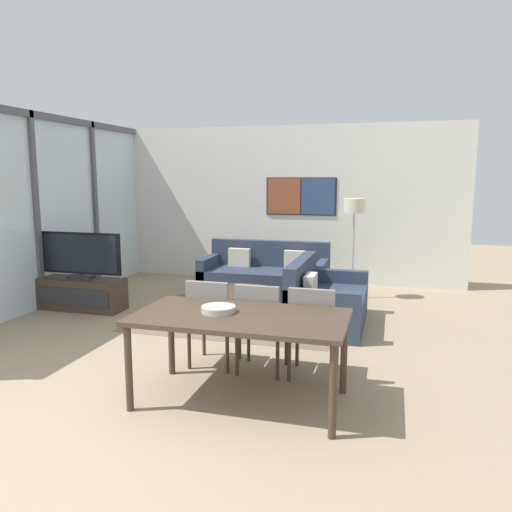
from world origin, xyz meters
name	(u,v)px	position (x,y,z in m)	size (l,w,h in m)	color
ground_plane	(99,431)	(0.00, 0.00, 0.00)	(24.00, 24.00, 0.00)	#9E896B
wall_back	(277,204)	(0.01, 5.80, 1.40)	(6.66, 0.09, 2.80)	silver
window_wall_left	(34,203)	(-2.82, 2.90, 1.53)	(0.07, 5.81, 2.80)	silver
area_rug	(239,317)	(0.10, 3.22, 0.00)	(2.68, 2.06, 0.01)	#706051
tv_console	(82,294)	(-2.21, 3.02, 0.23)	(1.24, 0.45, 0.45)	#423326
television	(80,255)	(-2.21, 3.02, 0.79)	(1.29, 0.20, 0.66)	#2D2D33
sofa_main	(265,277)	(0.10, 4.64, 0.28)	(2.00, 0.90, 0.85)	#2D384C
sofa_side	(322,304)	(1.24, 3.19, 0.28)	(0.90, 1.51, 0.85)	#2D384C
coffee_table	(239,297)	(0.10, 3.22, 0.28)	(0.98, 0.98, 0.37)	#423326
dining_table	(240,323)	(0.88, 0.76, 0.69)	(1.77, 0.93, 0.76)	#423326
dining_chair_left	(212,319)	(0.37, 1.45, 0.50)	(0.46, 0.46, 0.90)	gray
dining_chair_centre	(260,324)	(0.88, 1.41, 0.50)	(0.46, 0.46, 0.90)	gray
dining_chair_right	(313,328)	(1.39, 1.41, 0.50)	(0.46, 0.46, 0.90)	gray
fruit_bowl	(218,309)	(0.68, 0.79, 0.79)	(0.29, 0.29, 0.05)	#B7B2A8
floor_lamp	(354,215)	(1.49, 4.71, 1.32)	(0.32, 0.32, 1.57)	#2D2D33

